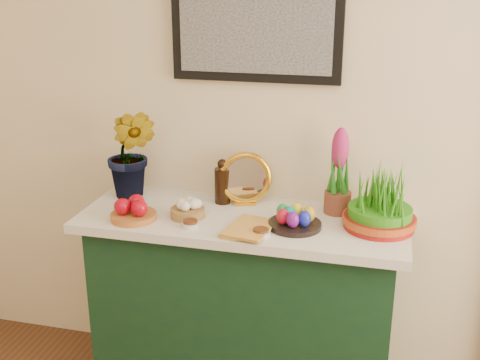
{
  "coord_description": "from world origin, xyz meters",
  "views": [
    {
      "loc": [
        0.26,
        -0.31,
        1.89
      ],
      "look_at": [
        -0.31,
        1.95,
        1.07
      ],
      "focal_mm": 45.0,
      "sensor_mm": 36.0,
      "label": 1
    }
  ],
  "objects_px": {
    "mirror": "(245,179)",
    "wheatgrass_sabzeh": "(381,203)",
    "book": "(230,224)",
    "hyacinth_green": "(131,139)",
    "sideboard": "(243,310)"
  },
  "relations": [
    {
      "from": "mirror",
      "to": "book",
      "type": "xyz_separation_m",
      "value": [
        0.01,
        -0.28,
        -0.1
      ]
    },
    {
      "from": "book",
      "to": "hyacinth_green",
      "type": "bearing_deg",
      "value": 165.76
    },
    {
      "from": "sideboard",
      "to": "book",
      "type": "relative_size",
      "value": 5.7
    },
    {
      "from": "sideboard",
      "to": "hyacinth_green",
      "type": "bearing_deg",
      "value": 169.31
    },
    {
      "from": "sideboard",
      "to": "hyacinth_green",
      "type": "distance_m",
      "value": 0.93
    },
    {
      "from": "hyacinth_green",
      "to": "wheatgrass_sabzeh",
      "type": "relative_size",
      "value": 1.86
    },
    {
      "from": "hyacinth_green",
      "to": "book",
      "type": "xyz_separation_m",
      "value": [
        0.53,
        -0.24,
        -0.26
      ]
    },
    {
      "from": "mirror",
      "to": "sideboard",
      "type": "bearing_deg",
      "value": -80.51
    },
    {
      "from": "hyacinth_green",
      "to": "sideboard",
      "type": "bearing_deg",
      "value": -8.58
    },
    {
      "from": "sideboard",
      "to": "book",
      "type": "bearing_deg",
      "value": -97.81
    },
    {
      "from": "hyacinth_green",
      "to": "wheatgrass_sabzeh",
      "type": "bearing_deg",
      "value": -2.49
    },
    {
      "from": "sideboard",
      "to": "book",
      "type": "xyz_separation_m",
      "value": [
        -0.02,
        -0.14,
        0.48
      ]
    },
    {
      "from": "book",
      "to": "wheatgrass_sabzeh",
      "type": "height_order",
      "value": "wheatgrass_sabzeh"
    },
    {
      "from": "mirror",
      "to": "wheatgrass_sabzeh",
      "type": "bearing_deg",
      "value": -12.56
    },
    {
      "from": "hyacinth_green",
      "to": "book",
      "type": "distance_m",
      "value": 0.64
    }
  ]
}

